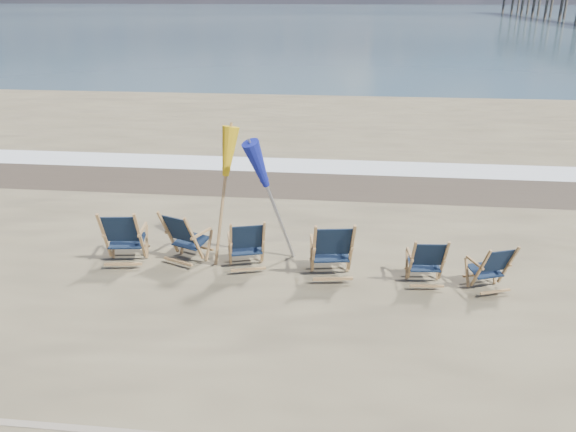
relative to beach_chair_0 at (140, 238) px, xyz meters
name	(u,v)px	position (x,y,z in m)	size (l,w,h in m)	color
ocean	(349,14)	(2.55, 126.24, -0.55)	(400.00, 400.00, 0.00)	#3D5866
surf_foam	(312,166)	(2.55, 6.54, -0.55)	(200.00, 1.40, 0.01)	silver
wet_sand_strip	(308,183)	(2.55, 5.04, -0.55)	(200.00, 2.60, 0.00)	#42362A
beach_chair_0	(140,238)	(0.00, 0.00, 0.00)	(0.70, 0.79, 1.10)	#101C31
beach_chair_1	(194,241)	(0.95, 0.05, -0.04)	(0.66, 0.74, 1.03)	#101C31
beach_chair_2	(263,244)	(2.16, 0.09, -0.05)	(0.64, 0.72, 1.00)	#101C31
beach_chair_3	(351,251)	(3.67, -0.13, 0.01)	(0.71, 0.80, 1.11)	#101C31
beach_chair_4	(444,263)	(5.16, -0.22, -0.09)	(0.59, 0.66, 0.92)	#101C31
beach_chair_5	(508,267)	(6.17, -0.23, -0.11)	(0.57, 0.64, 0.89)	#101C31
umbrella_yellow	(221,159)	(1.40, 0.41, 1.35)	(0.30, 0.30, 2.44)	#A57B4A
umbrella_blue	(274,161)	(2.33, 0.38, 1.36)	(0.30, 0.30, 2.45)	#A5A5AD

